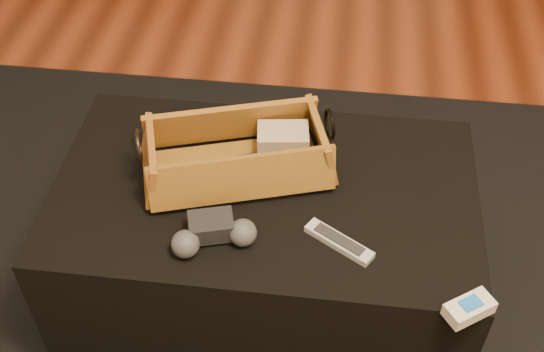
# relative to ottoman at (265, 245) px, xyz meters

# --- Properties ---
(floor) EXTENTS (5.00, 5.50, 0.01)m
(floor) POSITION_rel_ottoman_xyz_m (-0.11, -0.08, -0.23)
(floor) COLOR brown
(floor) RESTS_ON ground
(area_rug) EXTENTS (2.60, 2.00, 0.01)m
(area_rug) POSITION_rel_ottoman_xyz_m (-0.00, -0.05, -0.22)
(area_rug) COLOR black
(area_rug) RESTS_ON floor
(ottoman) EXTENTS (1.00, 0.60, 0.42)m
(ottoman) POSITION_rel_ottoman_xyz_m (0.00, 0.00, 0.00)
(ottoman) COLOR black
(ottoman) RESTS_ON area_rug
(tv_remote) EXTENTS (0.24, 0.14, 0.02)m
(tv_remote) POSITION_rel_ottoman_xyz_m (-0.09, 0.02, 0.24)
(tv_remote) COLOR black
(tv_remote) RESTS_ON wicker_basket
(cloth_bundle) EXTENTS (0.13, 0.10, 0.07)m
(cloth_bundle) POSITION_rel_ottoman_xyz_m (0.03, 0.11, 0.26)
(cloth_bundle) COLOR tan
(cloth_bundle) RESTS_ON wicker_basket
(wicker_basket) EXTENTS (0.49, 0.35, 0.16)m
(wicker_basket) POSITION_rel_ottoman_xyz_m (-0.07, 0.05, 0.26)
(wicker_basket) COLOR #9D6E23
(wicker_basket) RESTS_ON ottoman
(game_controller) EXTENTS (0.20, 0.14, 0.06)m
(game_controller) POSITION_rel_ottoman_xyz_m (-0.09, -0.18, 0.24)
(game_controller) COLOR black
(game_controller) RESTS_ON ottoman
(silver_remote) EXTENTS (0.16, 0.12, 0.02)m
(silver_remote) POSITION_rel_ottoman_xyz_m (0.18, -0.15, 0.22)
(silver_remote) COLOR silver
(silver_remote) RESTS_ON ottoman
(cream_gadget) EXTENTS (0.11, 0.10, 0.04)m
(cream_gadget) POSITION_rel_ottoman_xyz_m (0.45, -0.30, 0.23)
(cream_gadget) COLOR beige
(cream_gadget) RESTS_ON ottoman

